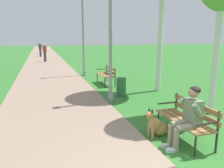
% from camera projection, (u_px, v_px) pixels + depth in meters
% --- Properties ---
extents(paved_path, '(3.40, 60.00, 0.04)m').
position_uv_depth(paved_path, '(44.00, 57.00, 25.13)').
color(paved_path, gray).
rests_on(paved_path, ground).
extents(park_bench_near, '(0.55, 1.50, 0.85)m').
position_uv_depth(park_bench_near, '(187.00, 117.00, 4.81)').
color(park_bench_near, olive).
rests_on(park_bench_near, ground).
extents(park_bench_mid, '(0.55, 1.50, 0.85)m').
position_uv_depth(park_bench_mid, '(107.00, 74.00, 10.52)').
color(park_bench_mid, olive).
rests_on(park_bench_mid, ground).
extents(person_seated_on_near_bench, '(0.74, 0.49, 1.25)m').
position_uv_depth(person_seated_on_near_bench, '(188.00, 115.00, 4.43)').
color(person_seated_on_near_bench, gray).
rests_on(person_seated_on_near_bench, ground).
extents(dog_shepherd, '(0.82, 0.40, 0.71)m').
position_uv_depth(dog_shepherd, '(157.00, 126.00, 4.98)').
color(dog_shepherd, '#B27F47').
rests_on(dog_shepherd, ground).
extents(lamp_post_near, '(0.24, 0.24, 3.82)m').
position_uv_depth(lamp_post_near, '(110.00, 44.00, 7.36)').
color(lamp_post_near, gray).
rests_on(lamp_post_near, ground).
extents(lamp_post_mid, '(0.24, 0.24, 4.74)m').
position_uv_depth(lamp_post_mid, '(83.00, 32.00, 12.43)').
color(lamp_post_mid, gray).
rests_on(lamp_post_mid, ground).
extents(litter_bin, '(0.36, 0.36, 0.70)m').
position_uv_depth(litter_bin, '(121.00, 87.00, 8.43)').
color(litter_bin, '#2D6638').
rests_on(litter_bin, ground).
extents(pedestrian_distant, '(0.32, 0.22, 1.65)m').
position_uv_depth(pedestrian_distant, '(45.00, 53.00, 19.87)').
color(pedestrian_distant, '#383842').
rests_on(pedestrian_distant, ground).
extents(pedestrian_further_distant, '(0.32, 0.22, 1.65)m').
position_uv_depth(pedestrian_further_distant, '(40.00, 50.00, 24.86)').
color(pedestrian_further_distant, '#383842').
rests_on(pedestrian_further_distant, ground).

